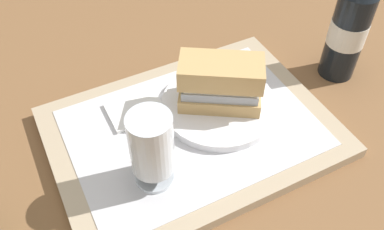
# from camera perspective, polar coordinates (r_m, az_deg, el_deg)

# --- Properties ---
(ground_plane) EXTENTS (3.00, 3.00, 0.00)m
(ground_plane) POSITION_cam_1_polar(r_m,az_deg,el_deg) (0.68, 0.00, -2.88)
(ground_plane) COLOR brown
(tray) EXTENTS (0.44, 0.32, 0.02)m
(tray) POSITION_cam_1_polar(r_m,az_deg,el_deg) (0.67, 0.00, -2.33)
(tray) COLOR tan
(tray) RESTS_ON ground_plane
(placemat) EXTENTS (0.38, 0.27, 0.00)m
(placemat) POSITION_cam_1_polar(r_m,az_deg,el_deg) (0.66, 0.00, -1.73)
(placemat) COLOR silver
(placemat) RESTS_ON tray
(plate) EXTENTS (0.19, 0.19, 0.01)m
(plate) POSITION_cam_1_polar(r_m,az_deg,el_deg) (0.69, 3.71, 1.37)
(plate) COLOR white
(plate) RESTS_ON placemat
(sandwich) EXTENTS (0.14, 0.12, 0.08)m
(sandwich) POSITION_cam_1_polar(r_m,az_deg,el_deg) (0.65, 3.62, 4.46)
(sandwich) COLOR tan
(sandwich) RESTS_ON plate
(beer_glass) EXTENTS (0.06, 0.06, 0.12)m
(beer_glass) POSITION_cam_1_polar(r_m,az_deg,el_deg) (0.55, -5.53, -4.56)
(beer_glass) COLOR silver
(beer_glass) RESTS_ON placemat
(napkin_folded) EXTENTS (0.09, 0.07, 0.01)m
(napkin_folded) POSITION_cam_1_polar(r_m,az_deg,el_deg) (0.69, -7.72, 0.76)
(napkin_folded) COLOR white
(napkin_folded) RESTS_ON placemat
(second_bottle) EXTENTS (0.07, 0.07, 0.27)m
(second_bottle) POSITION_cam_1_polar(r_m,az_deg,el_deg) (0.78, 20.84, 11.41)
(second_bottle) COLOR black
(second_bottle) RESTS_ON ground_plane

